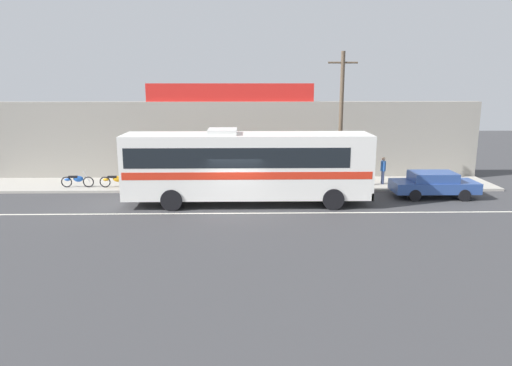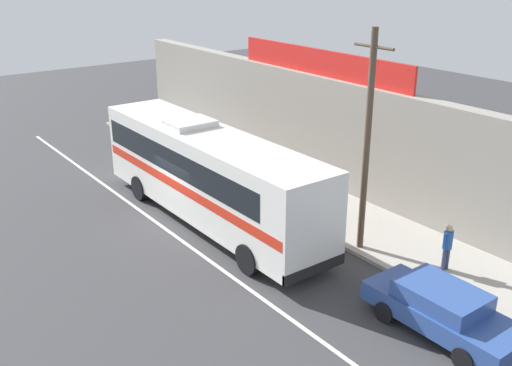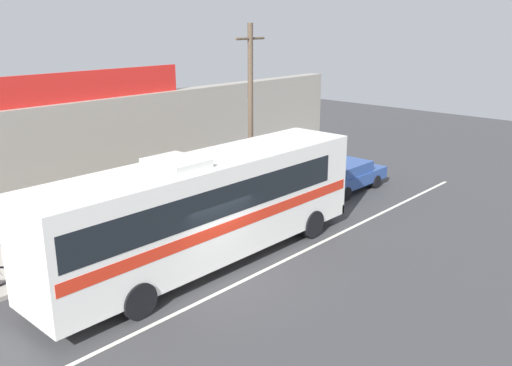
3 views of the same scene
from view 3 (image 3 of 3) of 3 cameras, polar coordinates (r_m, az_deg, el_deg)
The scene contains 9 objects.
ground_plane at distance 17.36m, azimuth -4.24°, elevation -9.80°, with size 70.00×70.00×0.00m, color #3A3A3D.
sidewalk_slab at distance 21.11m, azimuth -14.03°, elevation -5.11°, with size 30.00×3.60×0.14m, color #A8A399.
storefront_facade at distance 22.17m, azimuth -17.56°, elevation 1.99°, with size 30.00×0.70×4.80m, color gray.
storefront_billboard at distance 21.43m, azimuth -19.30°, elevation 9.40°, with size 10.28×0.12×1.10m, color red.
road_center_stripe at distance 16.84m, azimuth -2.34°, elevation -10.63°, with size 30.00×0.14×0.01m, color silver.
intercity_bus at distance 17.49m, azimuth -5.28°, elevation -2.28°, with size 12.12×2.61×3.78m.
parked_car at distance 25.90m, azimuth 9.47°, elevation 0.79°, with size 4.41×1.83×1.37m.
utility_pole at distance 22.61m, azimuth -0.58°, elevation 7.23°, with size 1.60×0.22×7.48m.
pedestrian_far_right at distance 25.92m, azimuth 2.01°, elevation 1.76°, with size 0.30×0.48×1.59m.
Camera 3 is at (-10.57, -11.40, 7.73)m, focal length 38.26 mm.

